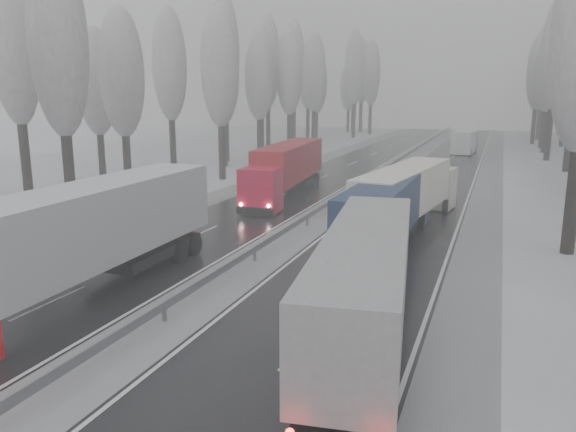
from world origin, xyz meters
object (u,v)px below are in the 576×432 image
Objects in this scene: truck_blue_box at (389,208)px; truck_red_white at (78,236)px; truck_grey_tarp at (368,274)px; box_truck_distant at (465,142)px; truck_cream_box at (410,192)px; truck_red_red at (286,167)px.

truck_red_white reaches higher than truck_blue_box.
truck_red_white is (-9.98, -11.82, 0.42)m from truck_blue_box.
truck_blue_box is at bearing 48.33° from truck_red_white.
truck_grey_tarp is 1.04× the size of truck_blue_box.
truck_blue_box is (-1.44, 11.41, -0.09)m from truck_grey_tarp.
box_truck_distant is (0.65, 52.15, -0.61)m from truck_blue_box.
truck_cream_box is at bearing 57.01° from truck_red_white.
truck_red_red is at bearing 152.96° from truck_cream_box.
box_truck_distant is 41.25m from truck_red_red.
truck_red_red is (-11.95, 23.85, 0.12)m from truck_grey_tarp.
truck_grey_tarp is 0.87× the size of truck_red_white.
truck_red_white is 24.27m from truck_red_red.
truck_cream_box is at bearing 87.22° from truck_blue_box.
truck_cream_box is (-1.13, 16.38, -0.04)m from truck_grey_tarp.
truck_red_white reaches higher than truck_grey_tarp.
truck_red_white reaches higher than box_truck_distant.
truck_blue_box is at bearing -86.33° from box_truck_distant.
box_truck_distant is at bearing 68.53° from truck_red_red.
box_truck_distant is 64.85m from truck_red_white.
truck_cream_box reaches higher than truck_blue_box.
truck_blue_box is 1.73× the size of box_truck_distant.
truck_grey_tarp is 16.42m from truck_cream_box.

